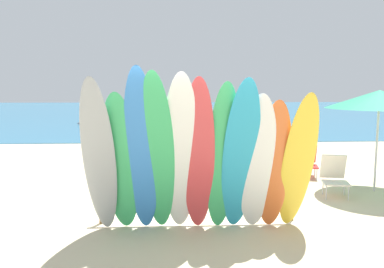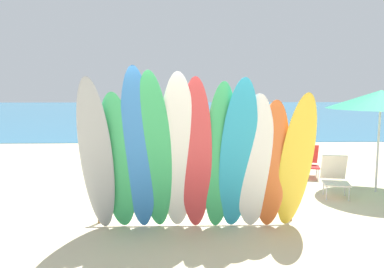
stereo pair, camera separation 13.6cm
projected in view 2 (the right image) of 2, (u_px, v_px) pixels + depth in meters
name	position (u px, v px, depth m)	size (l,w,h in m)	color
ground	(185.00, 129.00, 20.32)	(60.00, 60.00, 0.00)	beige
ocean_water	(182.00, 111.00, 35.27)	(60.00, 40.00, 0.02)	teal
surfboard_rack	(196.00, 191.00, 6.36)	(3.28, 0.07, 0.66)	brown
surfboard_grey_0	(97.00, 159.00, 5.60)	(0.47, 0.07, 2.51)	#999EA3
surfboard_green_1	(118.00, 164.00, 5.74)	(0.54, 0.06, 2.27)	#38B266
surfboard_blue_2	(139.00, 153.00, 5.64)	(0.49, 0.07, 2.64)	#337AD1
surfboard_green_3	(154.00, 155.00, 5.66)	(0.51, 0.08, 2.59)	#38B266
surfboard_white_4	(178.00, 155.00, 5.69)	(0.54, 0.08, 2.56)	white
surfboard_red_5	(196.00, 158.00, 5.70)	(0.48, 0.06, 2.48)	#D13D42
surfboard_green_6	(220.00, 159.00, 5.75)	(0.48, 0.06, 2.39)	#38B266
surfboard_teal_7	(238.00, 158.00, 5.73)	(0.54, 0.06, 2.47)	#289EC6
surfboard_white_8	(255.00, 164.00, 5.81)	(0.56, 0.08, 2.22)	white
surfboard_orange_9	(271.00, 167.00, 5.84)	(0.50, 0.08, 2.11)	orange
surfboard_yellow_10	(296.00, 164.00, 5.81)	(0.51, 0.06, 2.26)	yellow
beachgoer_strolling	(154.00, 134.00, 11.14)	(0.57, 0.24, 1.51)	#9E704C
beachgoer_by_water	(222.00, 132.00, 11.24)	(0.60, 0.28, 1.61)	#9E704C
beachgoer_photographing	(243.00, 122.00, 14.45)	(0.50, 0.40, 1.57)	beige
beachgoer_near_rack	(121.00, 147.00, 8.83)	(0.42, 0.44, 1.51)	#9E704C
beach_chair_red	(335.00, 175.00, 7.91)	(0.62, 0.74, 0.83)	#B7B7BC
beach_chair_blue	(308.00, 160.00, 9.57)	(0.66, 0.82, 0.80)	#B7B7BC
beach_umbrella	(381.00, 99.00, 8.00)	(2.19, 2.19, 2.16)	silver
distant_boat	(111.00, 123.00, 22.60)	(3.33, 0.61, 0.27)	#4C515B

